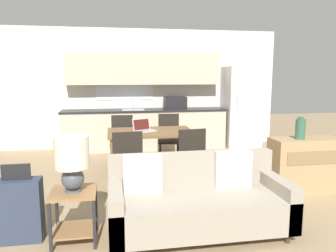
% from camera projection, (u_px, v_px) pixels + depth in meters
% --- Properties ---
extents(ground_plane, '(20.00, 20.00, 0.00)m').
position_uv_depth(ground_plane, '(190.00, 242.00, 3.30)').
color(ground_plane, '#9E8460').
extents(wall_back, '(6.40, 0.07, 2.70)m').
position_uv_depth(wall_back, '(143.00, 88.00, 7.59)').
color(wall_back, silver).
rests_on(wall_back, ground_plane).
extents(kitchen_counter, '(3.64, 0.65, 2.15)m').
position_uv_depth(kitchen_counter, '(145.00, 112.00, 7.38)').
color(kitchen_counter, beige).
rests_on(kitchen_counter, ground_plane).
extents(refrigerator, '(0.79, 0.74, 1.85)m').
position_uv_depth(refrigerator, '(241.00, 107.00, 7.65)').
color(refrigerator, white).
rests_on(refrigerator, ground_plane).
extents(dining_table, '(1.39, 0.91, 0.76)m').
position_uv_depth(dining_table, '(151.00, 135.00, 5.36)').
color(dining_table, brown).
rests_on(dining_table, ground_plane).
extents(couch, '(1.86, 0.80, 0.83)m').
position_uv_depth(couch, '(197.00, 201.00, 3.48)').
color(couch, '#3D2D1E').
rests_on(couch, ground_plane).
extents(side_table, '(0.45, 0.45, 0.53)m').
position_uv_depth(side_table, '(74.00, 207.00, 3.27)').
color(side_table, olive).
rests_on(side_table, ground_plane).
extents(table_lamp, '(0.33, 0.33, 0.55)m').
position_uv_depth(table_lamp, '(72.00, 159.00, 3.19)').
color(table_lamp, '#4C515B').
rests_on(table_lamp, side_table).
extents(credenza, '(0.99, 0.41, 0.78)m').
position_uv_depth(credenza, '(305.00, 165.00, 4.69)').
color(credenza, tan).
rests_on(credenza, ground_plane).
extents(vase, '(0.14, 0.14, 0.31)m').
position_uv_depth(vase, '(300.00, 129.00, 4.55)').
color(vase, '#336047').
rests_on(vase, credenza).
extents(dining_chair_near_right, '(0.48, 0.48, 0.92)m').
position_uv_depth(dining_chair_near_right, '(189.00, 157.00, 4.70)').
color(dining_chair_near_right, black).
rests_on(dining_chair_near_right, ground_plane).
extents(dining_chair_far_left, '(0.45, 0.45, 0.92)m').
position_uv_depth(dining_chair_far_left, '(122.00, 138.00, 6.06)').
color(dining_chair_far_left, black).
rests_on(dining_chair_far_left, ground_plane).
extents(dining_chair_near_left, '(0.46, 0.46, 0.92)m').
position_uv_depth(dining_chair_near_left, '(127.00, 161.00, 4.48)').
color(dining_chair_near_left, black).
rests_on(dining_chair_near_left, ground_plane).
extents(dining_chair_far_right, '(0.47, 0.47, 0.92)m').
position_uv_depth(dining_chair_far_right, '(169.00, 136.00, 6.28)').
color(dining_chair_far_right, black).
rests_on(dining_chair_far_right, ground_plane).
extents(laptop, '(0.40, 0.37, 0.20)m').
position_uv_depth(laptop, '(144.00, 128.00, 5.34)').
color(laptop, '#B7BABC').
rests_on(laptop, dining_table).
extents(suitcase, '(0.45, 0.22, 0.80)m').
position_uv_depth(suitcase, '(19.00, 210.00, 3.28)').
color(suitcase, '#2D384C').
rests_on(suitcase, ground_plane).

